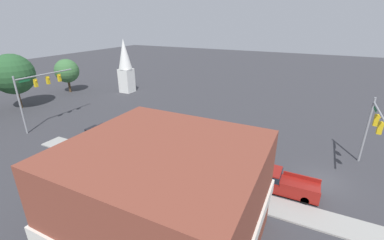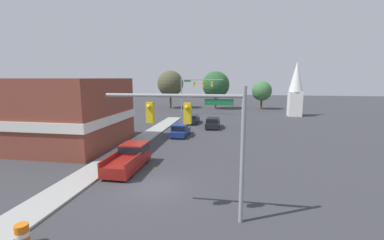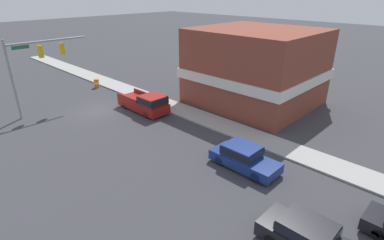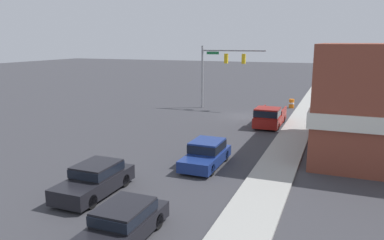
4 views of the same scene
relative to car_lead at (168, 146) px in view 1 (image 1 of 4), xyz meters
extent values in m
plane|color=#38383D|center=(1.64, -15.63, -0.79)|extent=(200.00, 200.00, 0.00)
cube|color=#9E9E99|center=(-4.06, -15.63, -0.72)|extent=(2.40, 60.00, 0.14)
cylinder|color=gray|center=(7.21, -18.92, 2.68)|extent=(0.22, 0.22, 6.94)
cylinder|color=gray|center=(3.71, -18.92, 5.64)|extent=(7.01, 0.18, 0.18)
cube|color=gold|center=(4.48, -18.92, 4.78)|extent=(0.36, 0.36, 1.05)
sphere|color=yellow|center=(4.48, -19.12, 5.09)|extent=(0.22, 0.22, 0.22)
cube|color=gold|center=(2.54, -18.92, 4.78)|extent=(0.36, 0.36, 1.05)
sphere|color=yellow|center=(2.54, -19.12, 5.09)|extent=(0.22, 0.22, 0.22)
cube|color=#196B38|center=(6.01, -18.92, 5.35)|extent=(1.40, 0.04, 0.30)
cylinder|color=gray|center=(-3.79, 19.20, 2.96)|extent=(0.22, 0.22, 7.51)
cylinder|color=gray|center=(0.33, 19.20, 6.22)|extent=(8.24, 0.18, 0.18)
cube|color=gold|center=(-1.23, 19.20, 5.36)|extent=(0.36, 0.36, 1.05)
sphere|color=yellow|center=(-1.23, 19.00, 5.67)|extent=(0.22, 0.22, 0.22)
cube|color=gold|center=(0.53, 19.20, 5.36)|extent=(0.36, 0.36, 1.05)
sphere|color=yellow|center=(0.53, 19.00, 5.67)|extent=(0.22, 0.22, 0.22)
cube|color=gold|center=(2.29, 19.20, 5.36)|extent=(0.36, 0.36, 1.05)
sphere|color=yellow|center=(2.29, 19.00, 5.67)|extent=(0.22, 0.22, 0.22)
cube|color=#196B38|center=(-2.59, 19.20, 5.93)|extent=(1.40, 0.04, 0.30)
cylinder|color=black|center=(-0.84, 1.52, -0.46)|extent=(0.22, 0.66, 0.66)
cylinder|color=black|center=(0.84, 1.52, -0.46)|extent=(0.22, 0.66, 0.66)
cylinder|color=black|center=(-0.84, -1.28, -0.46)|extent=(0.22, 0.66, 0.66)
cylinder|color=black|center=(0.84, -1.28, -0.46)|extent=(0.22, 0.66, 0.66)
cube|color=navy|center=(0.00, 0.12, -0.29)|extent=(1.90, 4.51, 0.65)
cube|color=navy|center=(0.00, -0.15, 0.39)|extent=(1.75, 2.17, 0.70)
cube|color=black|center=(0.00, -0.15, 0.39)|extent=(1.77, 2.25, 0.49)
cylinder|color=black|center=(-0.80, 11.03, -0.46)|extent=(0.22, 0.66, 0.66)
cylinder|color=black|center=(0.79, 11.03, -0.46)|extent=(0.22, 0.66, 0.66)
cylinder|color=black|center=(-0.80, 8.12, -0.46)|extent=(0.22, 0.66, 0.66)
cylinder|color=black|center=(0.79, 8.12, -0.46)|extent=(0.22, 0.66, 0.66)
cube|color=black|center=(0.00, 9.58, -0.29)|extent=(1.81, 4.69, 0.65)
cube|color=black|center=(0.00, 9.30, 0.32)|extent=(1.66, 2.25, 0.56)
cube|color=black|center=(0.00, 9.30, 0.32)|extent=(1.68, 2.34, 0.39)
cylinder|color=black|center=(2.82, 7.57, -0.46)|extent=(0.22, 0.66, 0.66)
cylinder|color=black|center=(4.51, 7.57, -0.46)|extent=(0.22, 0.66, 0.66)
cylinder|color=black|center=(2.82, 4.74, -0.46)|extent=(0.22, 0.66, 0.66)
cylinder|color=black|center=(4.51, 4.74, -0.46)|extent=(0.22, 0.66, 0.66)
cube|color=black|center=(3.67, 6.16, -0.24)|extent=(1.90, 4.57, 0.75)
cube|color=black|center=(3.67, 5.88, 0.43)|extent=(1.75, 2.20, 0.58)
cube|color=black|center=(3.67, 5.88, 0.43)|extent=(1.77, 2.28, 0.41)
cylinder|color=black|center=(-2.55, -10.96, -0.46)|extent=(0.22, 0.66, 0.66)
cylinder|color=black|center=(-0.67, -10.96, -0.46)|extent=(0.22, 0.66, 0.66)
cylinder|color=black|center=(-2.55, -14.33, -0.46)|extent=(0.22, 0.66, 0.66)
cylinder|color=black|center=(-0.67, -14.33, -0.46)|extent=(0.22, 0.66, 0.66)
cube|color=maroon|center=(-1.61, -12.64, -0.19)|extent=(2.11, 5.44, 0.85)
cube|color=maroon|center=(-1.61, -11.16, 0.63)|extent=(2.00, 2.07, 0.78)
cube|color=black|center=(-1.61, -11.16, 0.63)|extent=(2.02, 2.15, 0.55)
cube|color=maroon|center=(-2.60, -13.83, 0.41)|extent=(0.12, 3.07, 0.35)
cube|color=maroon|center=(-0.62, -13.83, 0.41)|extent=(0.12, 3.07, 0.35)
cube|color=brown|center=(-10.84, -6.47, 2.84)|extent=(10.15, 11.01, 7.27)
cube|color=silver|center=(-10.84, -6.47, 2.26)|extent=(10.45, 11.31, 0.90)
cube|color=white|center=(18.28, 20.79, 1.56)|extent=(2.40, 2.40, 4.71)
cone|color=white|center=(18.28, 20.79, 6.80)|extent=(2.64, 2.64, 5.76)
cylinder|color=#4C3823|center=(2.26, 30.13, 0.61)|extent=(0.44, 0.44, 2.81)
sphere|color=#28562D|center=(2.26, 30.13, 4.90)|extent=(6.42, 6.42, 6.42)
cylinder|color=#4C3823|center=(13.04, 31.28, 0.32)|extent=(0.44, 0.44, 2.24)
sphere|color=#3D703D|center=(13.04, 31.28, 3.52)|extent=(4.62, 4.62, 4.62)
camera|label=1|loc=(-21.65, -13.62, 13.10)|focal=24.00mm
camera|label=2|loc=(6.76, -31.32, 6.50)|focal=24.00mm
camera|label=3|loc=(14.23, 9.22, 9.84)|focal=28.00mm
camera|label=4|loc=(-7.22, 20.50, 6.62)|focal=35.00mm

